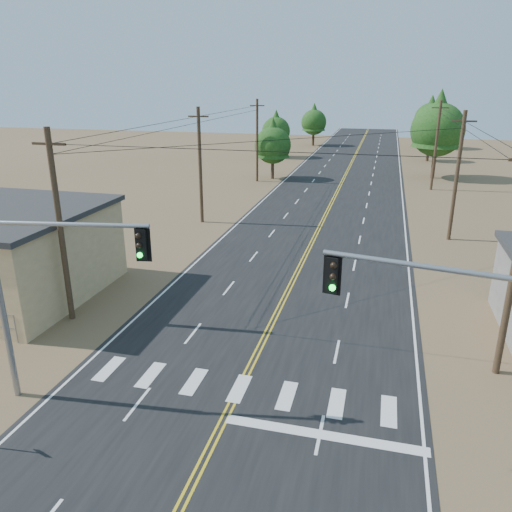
% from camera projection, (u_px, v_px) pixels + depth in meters
% --- Properties ---
extents(road, '(15.00, 200.00, 0.02)m').
position_uv_depth(road, '(315.00, 237.00, 40.70)').
color(road, black).
rests_on(road, ground).
extents(utility_pole_left_near, '(1.80, 0.30, 10.00)m').
position_uv_depth(utility_pole_left_near, '(60.00, 226.00, 25.04)').
color(utility_pole_left_near, '#4C3826').
rests_on(utility_pole_left_near, ground).
extents(utility_pole_left_mid, '(1.80, 0.30, 10.00)m').
position_uv_depth(utility_pole_left_mid, '(200.00, 165.00, 43.30)').
color(utility_pole_left_mid, '#4C3826').
rests_on(utility_pole_left_mid, ground).
extents(utility_pole_left_far, '(1.80, 0.30, 10.00)m').
position_uv_depth(utility_pole_left_far, '(257.00, 140.00, 61.57)').
color(utility_pole_left_far, '#4C3826').
rests_on(utility_pole_left_far, ground).
extents(utility_pole_right_mid, '(1.80, 0.30, 10.00)m').
position_uv_depth(utility_pole_right_mid, '(457.00, 176.00, 38.36)').
color(utility_pole_right_mid, '#4C3826').
rests_on(utility_pole_right_mid, ground).
extents(utility_pole_right_far, '(1.80, 0.30, 10.00)m').
position_uv_depth(utility_pole_right_far, '(436.00, 145.00, 56.62)').
color(utility_pole_right_far, '#4C3826').
rests_on(utility_pole_right_far, ground).
extents(signal_mast_left, '(6.02, 1.26, 7.45)m').
position_uv_depth(signal_mast_left, '(42.00, 281.00, 18.44)').
color(signal_mast_left, gray).
rests_on(signal_mast_left, ground).
extents(signal_mast_right, '(6.73, 1.45, 7.42)m').
position_uv_depth(signal_mast_right, '(485.00, 350.00, 13.67)').
color(signal_mast_right, gray).
rests_on(signal_mast_right, ground).
extents(tree_left_near, '(4.65, 4.65, 7.75)m').
position_uv_depth(tree_left_near, '(273.00, 142.00, 63.35)').
color(tree_left_near, '#3F2D1E').
rests_on(tree_left_near, ground).
extents(tree_left_mid, '(4.60, 4.60, 7.67)m').
position_uv_depth(tree_left_mid, '(276.00, 128.00, 81.56)').
color(tree_left_mid, '#3F2D1E').
rests_on(tree_left_mid, ground).
extents(tree_left_far, '(4.84, 4.84, 8.06)m').
position_uv_depth(tree_left_far, '(314.00, 120.00, 96.52)').
color(tree_left_far, '#3F2D1E').
rests_on(tree_left_far, ground).
extents(tree_right_near, '(6.70, 6.70, 11.17)m').
position_uv_depth(tree_right_near, '(438.00, 124.00, 63.07)').
color(tree_right_near, '#3F2D1E').
rests_on(tree_right_near, ground).
extents(tree_right_mid, '(4.24, 4.24, 7.07)m').
position_uv_depth(tree_right_mid, '(430.00, 133.00, 77.74)').
color(tree_right_mid, '#3F2D1E').
rests_on(tree_right_mid, ground).
extents(tree_right_far, '(5.81, 5.81, 9.68)m').
position_uv_depth(tree_right_far, '(431.00, 116.00, 92.51)').
color(tree_right_far, '#3F2D1E').
rests_on(tree_right_far, ground).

